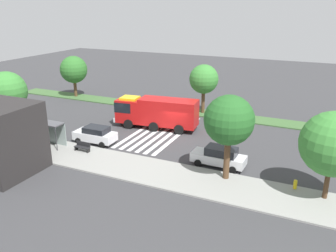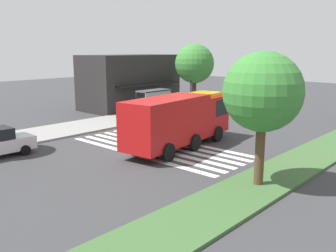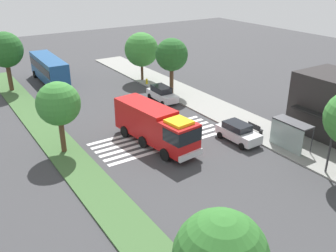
% 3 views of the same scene
% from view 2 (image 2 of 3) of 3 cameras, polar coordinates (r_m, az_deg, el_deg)
% --- Properties ---
extents(ground_plane, '(120.00, 120.00, 0.00)m').
position_cam_2_polar(ground_plane, '(23.73, -4.45, -4.17)').
color(ground_plane, '#38383A').
extents(sidewalk, '(60.00, 4.77, 0.14)m').
position_cam_2_polar(sidewalk, '(31.04, -16.41, -0.70)').
color(sidewalk, gray).
rests_on(sidewalk, ground_plane).
extents(median_strip, '(60.00, 3.00, 0.14)m').
position_cam_2_polar(median_strip, '(18.72, 13.89, -8.65)').
color(median_strip, '#3D6033').
rests_on(median_strip, ground_plane).
extents(crosswalk, '(4.95, 12.60, 0.01)m').
position_cam_2_polar(crosswalk, '(24.98, -1.34, -3.31)').
color(crosswalk, silver).
rests_on(crosswalk, ground_plane).
extents(fire_truck, '(9.81, 3.64, 3.49)m').
position_cam_2_polar(fire_truck, '(24.79, 2.10, 1.24)').
color(fire_truck, '#B71414').
rests_on(fire_truck, ground_plane).
extents(parked_car_mid, '(4.39, 2.20, 1.75)m').
position_cam_2_polar(parked_car_mid, '(31.97, -3.17, 1.64)').
color(parked_car_mid, silver).
rests_on(parked_car_mid, ground_plane).
extents(bus_stop_shelter, '(3.50, 1.40, 2.46)m').
position_cam_2_polar(bus_stop_shelter, '(36.17, -1.86, 4.40)').
color(bus_stop_shelter, '#4C4C51').
rests_on(bus_stop_shelter, sidewalk).
extents(bench_near_shelter, '(1.60, 0.50, 0.90)m').
position_cam_2_polar(bench_near_shelter, '(33.66, -6.62, 1.55)').
color(bench_near_shelter, black).
rests_on(bench_near_shelter, sidewalk).
extents(street_lamp, '(0.36, 0.36, 6.14)m').
position_cam_2_polar(street_lamp, '(38.83, 3.56, 7.67)').
color(street_lamp, '#2D2D30').
rests_on(street_lamp, sidewalk).
extents(storefront_building, '(10.83, 6.21, 5.88)m').
position_cam_2_polar(storefront_building, '(41.92, -5.89, 6.79)').
color(storefront_building, '#282626').
rests_on(storefront_building, ground_plane).
extents(sidewalk_tree_center, '(4.13, 4.13, 6.92)m').
position_cam_2_polar(sidewalk_tree_center, '(39.84, 4.09, 9.49)').
color(sidewalk_tree_center, '#47301E').
rests_on(sidewalk_tree_center, sidewalk).
extents(median_tree_west, '(3.70, 3.70, 6.27)m').
position_cam_2_polar(median_tree_west, '(17.56, 14.34, 4.99)').
color(median_tree_west, '#513823').
rests_on(median_tree_west, median_strip).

